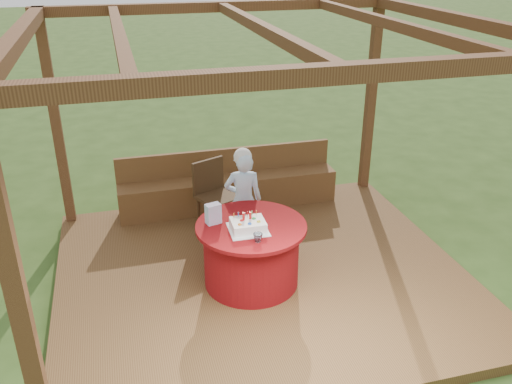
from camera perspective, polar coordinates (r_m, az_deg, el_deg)
ground at (r=6.26m, az=0.60°, el=-9.26°), size 60.00×60.00×0.00m
deck at (r=6.23m, az=0.60°, el=-8.81°), size 4.50×4.00×0.12m
pergola at (r=5.29m, az=0.72°, el=12.80°), size 4.50×4.00×2.72m
bench at (r=7.53m, az=-2.90°, el=0.34°), size 3.00×0.42×0.80m
table at (r=5.83m, az=-0.50°, el=-6.47°), size 1.17×1.17×0.71m
chair at (r=6.89m, az=-4.43°, el=0.05°), size 0.59×0.59×0.90m
elderly_woman at (r=6.38m, az=-1.35°, el=-0.65°), size 0.49×0.36×1.27m
birthday_cake at (r=5.54m, az=-0.85°, el=-3.51°), size 0.40×0.40×0.18m
gift_bag at (r=5.66m, az=-4.53°, el=-2.30°), size 0.17×0.13×0.22m
drinking_glass at (r=5.33m, az=0.19°, el=-4.83°), size 0.13×0.13×0.09m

